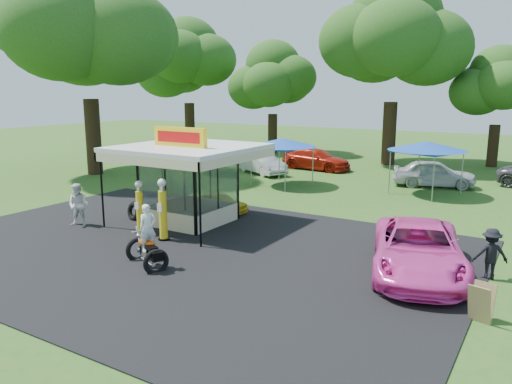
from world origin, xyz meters
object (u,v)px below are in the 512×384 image
at_px(a_frame_sign, 481,303).
at_px(bg_car_b, 316,159).
at_px(gas_pump_left, 140,209).
at_px(bg_car_c, 434,173).
at_px(pink_sedan, 418,249).
at_px(tent_west, 282,143).
at_px(gas_station_kiosk, 189,183).
at_px(motorcycle, 148,242).
at_px(bg_car_a, 262,163).
at_px(tent_east, 427,146).
at_px(gas_pump_right, 163,211).
at_px(spectator_west, 79,205).
at_px(spectator_east_a, 491,254).
at_px(kiosk_car, 219,202).

height_order(a_frame_sign, bg_car_b, bg_car_b).
distance_m(gas_pump_left, bg_car_c, 18.27).
relative_size(pink_sedan, tent_west, 1.41).
xyz_separation_m(gas_station_kiosk, bg_car_c, (7.21, 14.08, -0.98)).
height_order(motorcycle, bg_car_a, motorcycle).
bearing_deg(tent_west, a_frame_sign, -46.13).
bearing_deg(tent_east, bg_car_c, 91.67).
relative_size(gas_pump_left, bg_car_b, 0.43).
height_order(gas_pump_left, tent_west, tent_west).
relative_size(gas_pump_left, a_frame_sign, 2.24).
distance_m(pink_sedan, tent_west, 15.37).
distance_m(gas_station_kiosk, tent_west, 9.79).
xyz_separation_m(gas_pump_right, spectator_west, (-4.45, -0.29, -0.24)).
distance_m(bg_car_b, bg_car_c, 9.07).
xyz_separation_m(gas_station_kiosk, spectator_west, (-3.65, -2.89, -0.86)).
bearing_deg(motorcycle, spectator_west, -175.70).
height_order(gas_pump_left, bg_car_c, gas_pump_left).
bearing_deg(bg_car_b, spectator_east_a, -135.89).
xyz_separation_m(spectator_east_a, tent_west, (-12.71, 10.13, 1.79)).
xyz_separation_m(kiosk_car, bg_car_a, (-3.96, 10.58, 0.24)).
relative_size(spectator_west, bg_car_c, 0.39).
distance_m(gas_pump_left, spectator_east_a, 12.67).
relative_size(gas_pump_right, tent_west, 0.59).
bearing_deg(gas_pump_left, gas_pump_right, -5.27).
distance_m(a_frame_sign, kiosk_car, 13.52).
bearing_deg(bg_car_b, tent_west, -167.73).
relative_size(kiosk_car, bg_car_c, 0.60).
xyz_separation_m(gas_pump_left, pink_sedan, (10.51, 1.34, -0.25)).
height_order(motorcycle, tent_east, tent_east).
height_order(pink_sedan, tent_east, tent_east).
bearing_deg(spectator_west, gas_pump_right, -22.26).
distance_m(pink_sedan, spectator_west, 13.76).
bearing_deg(pink_sedan, tent_west, 117.70).
bearing_deg(gas_station_kiosk, motorcycle, -65.22).
distance_m(gas_pump_right, spectator_east_a, 11.40).
bearing_deg(bg_car_b, gas_pump_right, -167.62).
bearing_deg(spectator_east_a, pink_sedan, -2.44).
relative_size(bg_car_c, tent_west, 1.15).
distance_m(spectator_west, tent_west, 13.06).
bearing_deg(spectator_east_a, tent_east, -91.14).
bearing_deg(kiosk_car, a_frame_sign, -115.83).
height_order(bg_car_a, tent_west, tent_west).
bearing_deg(pink_sedan, bg_car_c, 83.45).
bearing_deg(tent_east, gas_pump_left, -119.18).
bearing_deg(gas_pump_right, bg_car_b, 97.02).
relative_size(gas_station_kiosk, bg_car_a, 1.24).
distance_m(spectator_west, bg_car_b, 19.44).
bearing_deg(gas_pump_left, motorcycle, -42.25).
bearing_deg(gas_pump_right, pink_sedan, 9.05).
bearing_deg(bg_car_a, kiosk_car, -131.97).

